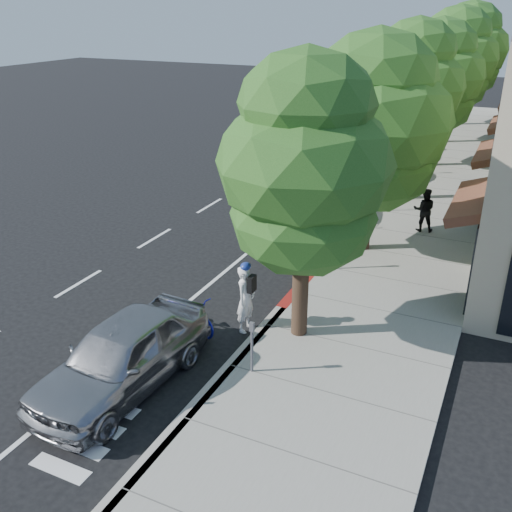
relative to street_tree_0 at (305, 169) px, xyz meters
The scene contains 18 objects.
ground 4.89m from the street_tree_0, 114.23° to the left, with size 120.00×120.00×0.00m, color black.
sidewalk 10.97m from the street_tree_0, 82.03° to the left, with size 4.60×56.00×0.15m, color gray.
curb 10.92m from the street_tree_0, 95.14° to the left, with size 0.30×56.00×0.15m, color #9E998E.
curb_red_segment 5.31m from the street_tree_0, 106.70° to the left, with size 0.32×4.00×0.15m, color maroon.
street_tree_0 is the anchor object (origin of this frame).
street_tree_1 6.00m from the street_tree_0, 90.00° to the left, with size 4.95×4.95×7.18m.
street_tree_2 12.00m from the street_tree_0, 90.00° to the left, with size 4.08×4.08×7.35m.
street_tree_3 18.00m from the street_tree_0, 90.00° to the left, with size 4.61×4.61×7.24m.
street_tree_4 24.00m from the street_tree_0, 90.00° to the left, with size 4.88×4.88×7.76m.
street_tree_5 30.00m from the street_tree_0, 90.00° to the left, with size 5.22×5.22×8.01m.
cyclist 3.74m from the street_tree_0, behind, with size 0.65×0.43×1.78m, color white.
bicycle 4.80m from the street_tree_0, 162.33° to the right, with size 0.65×1.87×0.98m, color #151794.
silver_suv 8.70m from the street_tree_0, 108.65° to the left, with size 2.56×5.55×1.54m, color silver.
dark_sedan 14.60m from the street_tree_0, 97.95° to the left, with size 1.67×4.80×1.58m, color black.
white_pickup 18.86m from the street_tree_0, 95.65° to the left, with size 2.06×5.08×1.47m, color silver.
dark_suv_far 28.41m from the street_tree_0, 96.31° to the left, with size 1.89×4.71×1.60m, color black.
near_car_a 5.70m from the street_tree_0, 128.03° to the right, with size 1.88×4.66×1.59m, color #9D9DA1.
pedestrian 9.27m from the street_tree_0, 79.99° to the left, with size 0.77×0.60×1.58m, color black.
Camera 1 is at (5.17, -13.62, 7.72)m, focal length 40.00 mm.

